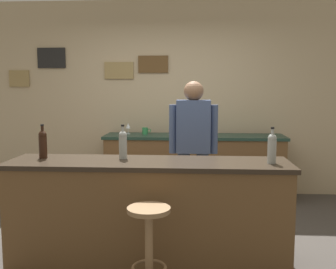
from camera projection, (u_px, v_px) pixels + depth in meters
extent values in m
plane|color=#423D38|center=(153.00, 244.00, 3.88)|extent=(10.00, 10.00, 0.00)
cube|color=tan|center=(167.00, 98.00, 5.72)|extent=(6.00, 0.06, 2.80)
cube|color=#997F4C|center=(19.00, 79.00, 5.79)|extent=(0.30, 0.02, 0.24)
cube|color=black|center=(51.00, 58.00, 5.72)|extent=(0.41, 0.02, 0.29)
cube|color=#997F4C|center=(119.00, 70.00, 5.68)|extent=(0.42, 0.02, 0.24)
cube|color=brown|center=(153.00, 64.00, 5.63)|extent=(0.43, 0.02, 0.24)
cube|color=brown|center=(148.00, 215.00, 3.43)|extent=(2.39, 0.57, 0.88)
cube|color=#2D2319|center=(148.00, 163.00, 3.38)|extent=(2.44, 0.60, 0.04)
cube|color=brown|center=(194.00, 169.00, 5.44)|extent=(2.43, 0.53, 0.86)
cube|color=#1E382D|center=(194.00, 137.00, 5.38)|extent=(2.48, 0.56, 0.04)
cylinder|color=#384766|center=(202.00, 191.00, 4.23)|extent=(0.13, 0.13, 0.86)
cylinder|color=#384766|center=(184.00, 191.00, 4.25)|extent=(0.13, 0.13, 0.86)
cube|color=#3F517A|center=(193.00, 126.00, 4.16)|extent=(0.36, 0.20, 0.56)
sphere|color=brown|center=(194.00, 91.00, 4.11)|extent=(0.21, 0.21, 0.21)
cylinder|color=#3F517A|center=(214.00, 129.00, 4.15)|extent=(0.08, 0.08, 0.52)
cylinder|color=#3F517A|center=(173.00, 129.00, 4.18)|extent=(0.08, 0.08, 0.52)
cylinder|color=olive|center=(149.00, 254.00, 2.89)|extent=(0.06, 0.06, 0.65)
torus|color=olive|center=(149.00, 267.00, 2.90)|extent=(0.26, 0.26, 0.02)
cylinder|color=olive|center=(149.00, 210.00, 2.85)|extent=(0.32, 0.32, 0.03)
cylinder|color=black|center=(43.00, 147.00, 3.50)|extent=(0.07, 0.07, 0.20)
sphere|color=black|center=(43.00, 135.00, 3.49)|extent=(0.07, 0.07, 0.07)
cylinder|color=black|center=(42.00, 131.00, 3.48)|extent=(0.03, 0.03, 0.09)
cylinder|color=black|center=(42.00, 125.00, 3.48)|extent=(0.03, 0.03, 0.02)
cylinder|color=#999E99|center=(123.00, 148.00, 3.47)|extent=(0.07, 0.07, 0.20)
sphere|color=#999E99|center=(123.00, 135.00, 3.45)|extent=(0.07, 0.07, 0.07)
cylinder|color=#999E99|center=(123.00, 131.00, 3.45)|extent=(0.03, 0.03, 0.09)
cylinder|color=black|center=(123.00, 125.00, 3.44)|extent=(0.03, 0.03, 0.02)
cylinder|color=#999E99|center=(272.00, 152.00, 3.25)|extent=(0.07, 0.07, 0.20)
sphere|color=#999E99|center=(272.00, 138.00, 3.24)|extent=(0.07, 0.07, 0.07)
cylinder|color=#999E99|center=(272.00, 134.00, 3.23)|extent=(0.03, 0.03, 0.09)
cylinder|color=black|center=(273.00, 128.00, 3.23)|extent=(0.03, 0.03, 0.02)
cylinder|color=silver|center=(128.00, 134.00, 5.53)|extent=(0.06, 0.06, 0.00)
cylinder|color=silver|center=(128.00, 131.00, 5.53)|extent=(0.01, 0.01, 0.07)
cone|color=silver|center=(128.00, 126.00, 5.52)|extent=(0.07, 0.07, 0.08)
cylinder|color=silver|center=(171.00, 134.00, 5.48)|extent=(0.06, 0.06, 0.00)
cylinder|color=silver|center=(171.00, 131.00, 5.47)|extent=(0.01, 0.01, 0.07)
cone|color=silver|center=(171.00, 126.00, 5.46)|extent=(0.07, 0.07, 0.08)
cylinder|color=silver|center=(198.00, 134.00, 5.44)|extent=(0.06, 0.06, 0.00)
cylinder|color=silver|center=(198.00, 132.00, 5.43)|extent=(0.01, 0.01, 0.07)
cone|color=silver|center=(198.00, 126.00, 5.43)|extent=(0.07, 0.07, 0.08)
cylinder|color=#338C4C|center=(145.00, 131.00, 5.49)|extent=(0.08, 0.08, 0.09)
torus|color=#338C4C|center=(149.00, 131.00, 5.48)|extent=(0.06, 0.01, 0.06)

